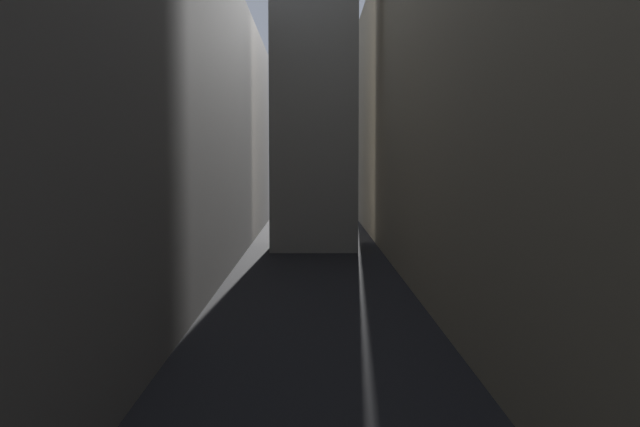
{
  "coord_description": "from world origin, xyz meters",
  "views": [
    {
      "loc": [
        -0.1,
        11.76,
        7.35
      ],
      "look_at": [
        0.0,
        21.56,
        6.65
      ],
      "focal_mm": 41.87,
      "sensor_mm": 36.0,
      "label": 1
    }
  ],
  "objects": [
    {
      "name": "building_block_left",
      "position": [
        -11.94,
        50.0,
        10.11
      ],
      "size": [
        12.88,
        108.0,
        20.22
      ],
      "primitive_type": "cube",
      "color": "slate",
      "rests_on": "ground"
    },
    {
      "name": "ground_plane",
      "position": [
        0.0,
        48.0,
        0.0
      ],
      "size": [
        264.0,
        264.0,
        0.0
      ],
      "primitive_type": "plane",
      "color": "black"
    },
    {
      "name": "building_block_right",
      "position": [
        12.16,
        50.0,
        12.11
      ],
      "size": [
        13.31,
        108.0,
        24.22
      ],
      "primitive_type": "cube",
      "color": "gray",
      "rests_on": "ground"
    }
  ]
}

